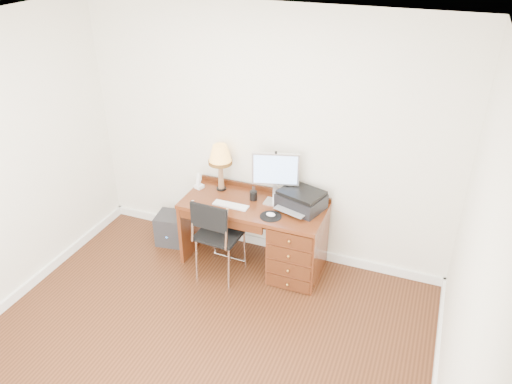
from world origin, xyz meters
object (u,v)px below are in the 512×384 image
at_px(monitor, 276,172).
at_px(chair, 217,231).
at_px(phone, 199,184).
at_px(equipment_box, 171,228).
at_px(leg_lamp, 220,157).
at_px(desk, 282,237).
at_px(printer, 301,200).

xyz_separation_m(monitor, chair, (-0.46, -0.48, -0.53)).
height_order(phone, equipment_box, phone).
bearing_deg(leg_lamp, desk, -11.93).
height_order(monitor, equipment_box, monitor).
bearing_deg(equipment_box, phone, 3.07).
distance_m(phone, chair, 0.67).
distance_m(leg_lamp, chair, 0.79).
distance_m(monitor, equipment_box, 1.55).
distance_m(desk, leg_lamp, 1.07).
bearing_deg(monitor, printer, -20.36).
height_order(monitor, chair, monitor).
bearing_deg(monitor, phone, 165.59).
height_order(phone, chair, chair).
xyz_separation_m(leg_lamp, chair, (0.18, -0.52, -0.56)).
bearing_deg(leg_lamp, phone, -165.41).
height_order(desk, phone, phone).
height_order(desk, monitor, monitor).
xyz_separation_m(printer, chair, (-0.74, -0.46, -0.27)).
height_order(monitor, leg_lamp, monitor).
distance_m(chair, equipment_box, 0.96).
height_order(printer, phone, printer).
relative_size(phone, chair, 0.19).
distance_m(desk, equipment_box, 1.39).
bearing_deg(printer, phone, -162.46).
height_order(monitor, printer, monitor).
distance_m(monitor, printer, 0.38).
bearing_deg(monitor, chair, -149.25).
distance_m(monitor, chair, 0.85).
height_order(leg_lamp, phone, leg_lamp).
bearing_deg(desk, chair, -148.19).
distance_m(phone, equipment_box, 0.72).
bearing_deg(printer, desk, -129.76).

